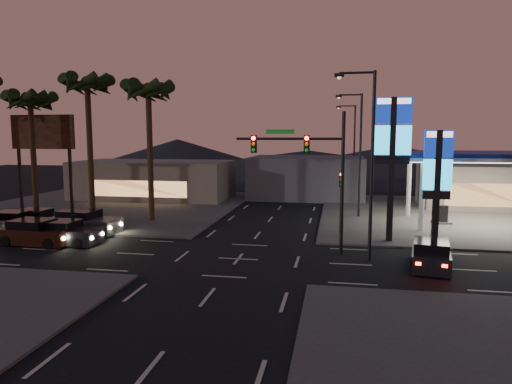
% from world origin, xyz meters
% --- Properties ---
extents(ground, '(140.00, 140.00, 0.00)m').
position_xyz_m(ground, '(0.00, 0.00, 0.00)').
color(ground, black).
rests_on(ground, ground).
extents(corner_lot_ne, '(24.00, 24.00, 0.12)m').
position_xyz_m(corner_lot_ne, '(16.00, 16.00, 0.06)').
color(corner_lot_ne, '#47443F').
rests_on(corner_lot_ne, ground).
extents(corner_lot_nw, '(24.00, 24.00, 0.12)m').
position_xyz_m(corner_lot_nw, '(-16.00, 16.00, 0.06)').
color(corner_lot_nw, '#47443F').
rests_on(corner_lot_nw, ground).
extents(gas_station, '(12.20, 8.20, 5.47)m').
position_xyz_m(gas_station, '(16.00, 12.00, 5.08)').
color(gas_station, silver).
rests_on(gas_station, ground).
extents(convenience_store, '(10.00, 6.00, 4.00)m').
position_xyz_m(convenience_store, '(18.00, 21.00, 2.00)').
color(convenience_store, '#726B5B').
rests_on(convenience_store, ground).
extents(pylon_sign_tall, '(2.20, 0.35, 9.00)m').
position_xyz_m(pylon_sign_tall, '(8.50, 5.50, 6.39)').
color(pylon_sign_tall, black).
rests_on(pylon_sign_tall, ground).
extents(pylon_sign_short, '(1.60, 0.35, 7.00)m').
position_xyz_m(pylon_sign_short, '(11.00, 4.50, 4.66)').
color(pylon_sign_short, black).
rests_on(pylon_sign_short, ground).
extents(traffic_signal_mast, '(6.10, 0.39, 8.00)m').
position_xyz_m(traffic_signal_mast, '(3.76, 1.99, 5.23)').
color(traffic_signal_mast, black).
rests_on(traffic_signal_mast, ground).
extents(pedestal_signal, '(0.32, 0.39, 4.30)m').
position_xyz_m(pedestal_signal, '(5.50, 6.98, 2.92)').
color(pedestal_signal, black).
rests_on(pedestal_signal, ground).
extents(streetlight_near, '(2.14, 0.25, 10.00)m').
position_xyz_m(streetlight_near, '(6.79, 1.00, 5.72)').
color(streetlight_near, black).
rests_on(streetlight_near, ground).
extents(streetlight_mid, '(2.14, 0.25, 10.00)m').
position_xyz_m(streetlight_mid, '(6.79, 14.00, 5.72)').
color(streetlight_mid, black).
rests_on(streetlight_mid, ground).
extents(streetlight_far, '(2.14, 0.25, 10.00)m').
position_xyz_m(streetlight_far, '(6.79, 28.00, 5.72)').
color(streetlight_far, black).
rests_on(streetlight_far, ground).
extents(palm_a, '(4.41, 4.41, 10.86)m').
position_xyz_m(palm_a, '(-9.00, 9.50, 9.43)').
color(palm_a, black).
rests_on(palm_a, ground).
extents(palm_b, '(4.41, 4.41, 11.46)m').
position_xyz_m(palm_b, '(-14.00, 9.50, 9.97)').
color(palm_b, black).
rests_on(palm_b, ground).
extents(palm_c, '(4.41, 4.41, 10.26)m').
position_xyz_m(palm_c, '(-19.00, 9.50, 8.88)').
color(palm_c, black).
rests_on(palm_c, ground).
extents(billboard, '(6.00, 0.30, 8.50)m').
position_xyz_m(billboard, '(-20.50, 13.00, 6.33)').
color(billboard, black).
rests_on(billboard, ground).
extents(building_far_west, '(16.00, 8.00, 4.00)m').
position_xyz_m(building_far_west, '(-14.00, 22.00, 2.00)').
color(building_far_west, '#726B5B').
rests_on(building_far_west, ground).
extents(building_far_mid, '(12.00, 9.00, 4.40)m').
position_xyz_m(building_far_mid, '(2.00, 26.00, 2.20)').
color(building_far_mid, '#4C4C51').
rests_on(building_far_mid, ground).
extents(hill_left, '(40.00, 40.00, 6.00)m').
position_xyz_m(hill_left, '(-25.00, 60.00, 3.00)').
color(hill_left, black).
rests_on(hill_left, ground).
extents(hill_right, '(50.00, 50.00, 5.00)m').
position_xyz_m(hill_right, '(15.00, 60.00, 2.50)').
color(hill_right, black).
rests_on(hill_right, ground).
extents(hill_center, '(60.00, 60.00, 4.00)m').
position_xyz_m(hill_center, '(0.00, 60.00, 2.00)').
color(hill_center, black).
rests_on(hill_center, ground).
extents(car_lane_a_front, '(4.58, 2.01, 1.48)m').
position_xyz_m(car_lane_a_front, '(-11.37, 1.43, 0.69)').
color(car_lane_a_front, black).
rests_on(car_lane_a_front, ground).
extents(car_lane_a_mid, '(4.87, 2.26, 1.55)m').
position_xyz_m(car_lane_a_mid, '(-12.97, 1.06, 0.72)').
color(car_lane_a_mid, black).
rests_on(car_lane_a_mid, ground).
extents(car_lane_b_front, '(5.13, 2.46, 1.63)m').
position_xyz_m(car_lane_b_front, '(-11.81, 4.40, 0.76)').
color(car_lane_b_front, '#575759').
rests_on(car_lane_b_front, ground).
extents(car_lane_b_mid, '(4.32, 1.93, 1.39)m').
position_xyz_m(car_lane_b_mid, '(-16.14, 5.63, 0.64)').
color(car_lane_b_mid, black).
rests_on(car_lane_b_mid, ground).
extents(car_lane_b_rear, '(4.39, 1.98, 1.41)m').
position_xyz_m(car_lane_b_rear, '(-16.99, 4.37, 0.65)').
color(car_lane_b_rear, black).
rests_on(car_lane_b_rear, ground).
extents(suv_station, '(2.48, 4.50, 1.42)m').
position_xyz_m(suv_station, '(9.99, 0.23, 0.66)').
color(suv_station, black).
rests_on(suv_station, ground).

